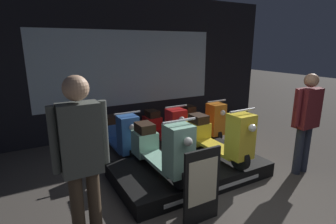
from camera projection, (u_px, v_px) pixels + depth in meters
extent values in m
cube|color=black|center=(130.00, 66.00, 6.12)|extent=(7.84, 0.08, 3.20)
cube|color=silver|center=(131.00, 68.00, 6.09)|extent=(4.31, 0.01, 1.70)
cube|color=black|center=(189.00, 169.00, 4.26)|extent=(2.40, 1.35, 0.23)
cube|color=silver|center=(216.00, 190.00, 3.69)|extent=(1.68, 0.01, 0.06)
cylinder|color=black|center=(179.00, 176.00, 3.46)|extent=(0.09, 0.35, 0.35)
cylinder|color=black|center=(144.00, 148.00, 4.40)|extent=(0.09, 0.35, 0.35)
cube|color=#8EC6AD|center=(160.00, 161.00, 3.93)|extent=(0.32, 1.02, 0.05)
cube|color=#8EC6AD|center=(179.00, 150.00, 3.39)|extent=(0.33, 0.31, 0.68)
cube|color=#8EC6AD|center=(145.00, 143.00, 4.36)|extent=(0.35, 0.36, 0.40)
cube|color=black|center=(145.00, 128.00, 4.28)|extent=(0.25, 0.33, 0.15)
cylinder|color=silver|center=(179.00, 121.00, 3.28)|extent=(0.48, 0.03, 0.03)
sphere|color=white|center=(188.00, 142.00, 3.16)|extent=(0.11, 0.11, 0.11)
cylinder|color=black|center=(240.00, 159.00, 3.97)|extent=(0.09, 0.35, 0.35)
cylinder|color=black|center=(197.00, 137.00, 4.91)|extent=(0.09, 0.35, 0.35)
cube|color=yellow|center=(216.00, 147.00, 4.44)|extent=(0.32, 1.02, 0.05)
cube|color=yellow|center=(240.00, 136.00, 3.90)|extent=(0.33, 0.31, 0.68)
cube|color=yellow|center=(198.00, 133.00, 4.87)|extent=(0.35, 0.36, 0.40)
cube|color=black|center=(199.00, 119.00, 4.79)|extent=(0.25, 0.33, 0.15)
cylinder|color=silver|center=(243.00, 110.00, 3.79)|extent=(0.48, 0.03, 0.03)
sphere|color=white|center=(252.00, 128.00, 3.67)|extent=(0.11, 0.11, 0.11)
cylinder|color=black|center=(129.00, 153.00, 4.75)|extent=(0.09, 0.35, 0.35)
cylinder|color=black|center=(111.00, 135.00, 5.69)|extent=(0.09, 0.35, 0.35)
cube|color=#386BBC|center=(119.00, 144.00, 5.22)|extent=(0.32, 1.02, 0.05)
cube|color=#386BBC|center=(128.00, 134.00, 4.68)|extent=(0.33, 0.31, 0.68)
cube|color=#386BBC|center=(111.00, 132.00, 5.65)|extent=(0.35, 0.36, 0.40)
cube|color=black|center=(110.00, 120.00, 5.57)|extent=(0.25, 0.33, 0.15)
cylinder|color=silver|center=(127.00, 113.00, 4.57)|extent=(0.48, 0.03, 0.03)
sphere|color=white|center=(132.00, 127.00, 4.45)|extent=(0.11, 0.11, 0.11)
cylinder|color=black|center=(176.00, 143.00, 5.22)|extent=(0.09, 0.35, 0.35)
cylinder|color=black|center=(152.00, 128.00, 6.17)|extent=(0.09, 0.35, 0.35)
cube|color=red|center=(163.00, 135.00, 5.70)|extent=(0.32, 1.02, 0.05)
cube|color=red|center=(176.00, 126.00, 5.16)|extent=(0.33, 0.31, 0.68)
cube|color=red|center=(152.00, 125.00, 6.12)|extent=(0.35, 0.36, 0.40)
cube|color=black|center=(152.00, 114.00, 6.05)|extent=(0.25, 0.33, 0.15)
cylinder|color=silver|center=(176.00, 106.00, 5.05)|extent=(0.48, 0.03, 0.03)
sphere|color=white|center=(182.00, 119.00, 4.93)|extent=(0.11, 0.11, 0.11)
cylinder|color=black|center=(216.00, 135.00, 5.70)|extent=(0.09, 0.35, 0.35)
cylinder|color=black|center=(187.00, 122.00, 6.64)|extent=(0.09, 0.35, 0.35)
cube|color=orange|center=(200.00, 128.00, 6.17)|extent=(0.32, 1.02, 0.05)
cube|color=orange|center=(216.00, 119.00, 5.63)|extent=(0.33, 0.31, 0.68)
cube|color=orange|center=(188.00, 119.00, 6.60)|extent=(0.35, 0.36, 0.40)
cube|color=black|center=(188.00, 109.00, 6.52)|extent=(0.25, 0.33, 0.15)
cylinder|color=silver|center=(217.00, 101.00, 5.52)|extent=(0.48, 0.03, 0.03)
sphere|color=white|center=(223.00, 113.00, 5.40)|extent=(0.11, 0.11, 0.11)
cylinder|color=#473828|center=(78.00, 214.00, 2.62)|extent=(0.13, 0.13, 0.88)
cylinder|color=#473828|center=(95.00, 209.00, 2.70)|extent=(0.13, 0.13, 0.88)
cube|color=#474C47|center=(80.00, 139.00, 2.46)|extent=(0.38, 0.21, 0.70)
cylinder|color=#474C47|center=(54.00, 141.00, 2.35)|extent=(0.08, 0.08, 0.64)
cylinder|color=#474C47|center=(104.00, 132.00, 2.57)|extent=(0.08, 0.08, 0.64)
sphere|color=tan|center=(76.00, 88.00, 2.34)|extent=(0.24, 0.24, 0.24)
cylinder|color=#232838|center=(298.00, 151.00, 4.29)|extent=(0.13, 0.13, 0.80)
cylinder|color=#232838|center=(305.00, 149.00, 4.37)|extent=(0.13, 0.13, 0.80)
cube|color=#5B191E|center=(308.00, 108.00, 4.15)|extent=(0.41, 0.23, 0.63)
cylinder|color=#5B191E|center=(298.00, 108.00, 4.03)|extent=(0.08, 0.08, 0.58)
cylinder|color=#5B191E|center=(317.00, 105.00, 4.26)|extent=(0.08, 0.08, 0.58)
sphere|color=#A87A5B|center=(311.00, 80.00, 4.04)|extent=(0.22, 0.22, 0.22)
cube|color=black|center=(202.00, 187.00, 3.07)|extent=(0.49, 0.04, 0.94)
cube|color=beige|center=(203.00, 182.00, 3.04)|extent=(0.40, 0.01, 0.57)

